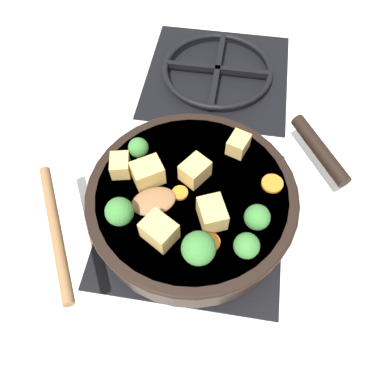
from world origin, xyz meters
TOP-DOWN VIEW (x-y plane):
  - ground_plane at (0.00, 0.00)m, footprint 2.40×2.40m
  - front_burner_grate at (0.00, 0.00)m, footprint 0.31×0.31m
  - rear_burner_grate at (0.00, 0.36)m, footprint 0.31×0.31m
  - skillet_pan at (0.00, 0.00)m, footprint 0.42×0.36m
  - wooden_spoon at (-0.13, -0.07)m, footprint 0.23×0.21m
  - tofu_cube_center_large at (-0.03, -0.08)m, footprint 0.06×0.05m
  - tofu_cube_near_handle at (-0.12, 0.02)m, footprint 0.04×0.04m
  - tofu_cube_east_chunk at (0.06, 0.09)m, footprint 0.04×0.04m
  - tofu_cube_west_chunk at (0.04, -0.04)m, footprint 0.05×0.06m
  - tofu_cube_back_piece at (-0.00, 0.03)m, footprint 0.05×0.05m
  - tofu_cube_front_piece at (-0.07, 0.01)m, footprint 0.06×0.06m
  - broccoli_floret_near_spoon at (0.10, -0.04)m, footprint 0.04×0.04m
  - broccoli_floret_center_top at (0.09, -0.09)m, footprint 0.04×0.04m
  - broccoli_floret_east_rim at (0.03, -0.10)m, footprint 0.05×0.05m
  - broccoli_floret_west_rim at (-0.09, 0.05)m, footprint 0.03×0.03m
  - broccoli_floret_north_edge at (-0.09, -0.06)m, footprint 0.04×0.04m
  - carrot_slice_orange_thin at (0.12, 0.03)m, footprint 0.03×0.03m
  - carrot_slice_near_center at (-0.02, -0.01)m, footprint 0.02×0.02m
  - carrot_slice_edge_slice at (0.04, -0.08)m, footprint 0.03×0.03m

SIDE VIEW (x-z plane):
  - ground_plane at x=0.00m, z-range 0.00..0.00m
  - front_burner_grate at x=0.00m, z-range 0.00..0.03m
  - rear_burner_grate at x=0.00m, z-range 0.00..0.03m
  - skillet_pan at x=0.00m, z-range 0.03..0.09m
  - carrot_slice_orange_thin at x=0.12m, z-range 0.08..0.09m
  - carrot_slice_near_center at x=-0.02m, z-range 0.08..0.09m
  - carrot_slice_edge_slice at x=0.04m, z-range 0.08..0.09m
  - wooden_spoon at x=-0.13m, z-range 0.08..0.10m
  - tofu_cube_near_handle at x=-0.12m, z-range 0.08..0.11m
  - tofu_cube_east_chunk at x=0.06m, z-range 0.08..0.11m
  - tofu_cube_back_piece at x=0.00m, z-range 0.08..0.12m
  - tofu_cube_west_chunk at x=0.04m, z-range 0.08..0.12m
  - tofu_cube_front_piece at x=-0.07m, z-range 0.08..0.12m
  - tofu_cube_center_large at x=-0.03m, z-range 0.08..0.12m
  - broccoli_floret_west_rim at x=-0.09m, z-range 0.09..0.13m
  - broccoli_floret_center_top at x=0.09m, z-range 0.09..0.13m
  - broccoli_floret_near_spoon at x=0.10m, z-range 0.09..0.13m
  - broccoli_floret_north_edge at x=-0.09m, z-range 0.09..0.14m
  - broccoli_floret_east_rim at x=0.03m, z-range 0.09..0.14m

